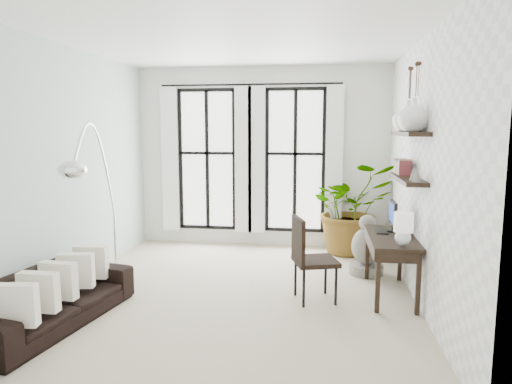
% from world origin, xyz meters
% --- Properties ---
extents(floor, '(5.00, 5.00, 0.00)m').
position_xyz_m(floor, '(0.00, 0.00, 0.00)').
color(floor, '#B9AD93').
rests_on(floor, ground).
extents(ceiling, '(5.00, 5.00, 0.00)m').
position_xyz_m(ceiling, '(0.00, 0.00, 3.20)').
color(ceiling, white).
rests_on(ceiling, wall_back).
extents(wall_left, '(0.00, 5.00, 5.00)m').
position_xyz_m(wall_left, '(-2.25, 0.00, 1.60)').
color(wall_left, '#B1C6BB').
rests_on(wall_left, floor).
extents(wall_right, '(0.00, 5.00, 5.00)m').
position_xyz_m(wall_right, '(2.25, 0.00, 1.60)').
color(wall_right, white).
rests_on(wall_right, floor).
extents(wall_back, '(4.50, 0.00, 4.50)m').
position_xyz_m(wall_back, '(0.00, 2.50, 1.60)').
color(wall_back, white).
rests_on(wall_back, floor).
extents(windows, '(3.26, 0.13, 2.65)m').
position_xyz_m(windows, '(-0.20, 2.43, 1.56)').
color(windows, white).
rests_on(windows, wall_back).
extents(wall_shelves, '(0.25, 1.30, 0.60)m').
position_xyz_m(wall_shelves, '(2.11, 0.17, 1.73)').
color(wall_shelves, black).
rests_on(wall_shelves, wall_right).
extents(sofa, '(1.09, 2.10, 0.59)m').
position_xyz_m(sofa, '(-1.80, -1.29, 0.29)').
color(sofa, black).
rests_on(sofa, floor).
extents(throw_pillows, '(0.40, 1.52, 0.40)m').
position_xyz_m(throw_pillows, '(-1.70, -1.29, 0.50)').
color(throw_pillows, white).
rests_on(throw_pillows, sofa).
extents(plant, '(1.76, 1.66, 1.56)m').
position_xyz_m(plant, '(1.56, 2.15, 0.78)').
color(plant, '#2D7228').
rests_on(plant, floor).
extents(desk, '(0.56, 1.32, 1.17)m').
position_xyz_m(desk, '(1.95, 0.09, 0.73)').
color(desk, black).
rests_on(desk, floor).
extents(desk_chair, '(0.62, 0.62, 1.05)m').
position_xyz_m(desk_chair, '(0.92, -0.19, 0.60)').
color(desk_chair, black).
rests_on(desk_chair, floor).
extents(arc_lamp, '(0.71, 2.04, 2.19)m').
position_xyz_m(arc_lamp, '(-1.70, -0.38, 1.71)').
color(arc_lamp, silver).
rests_on(arc_lamp, floor).
extents(buddha, '(0.49, 0.49, 0.88)m').
position_xyz_m(buddha, '(1.74, 0.98, 0.37)').
color(buddha, gray).
rests_on(buddha, floor).
extents(vase_a, '(0.37, 0.37, 0.38)m').
position_xyz_m(vase_a, '(2.11, -0.12, 2.27)').
color(vase_a, white).
rests_on(vase_a, shelf_upper).
extents(vase_b, '(0.37, 0.37, 0.38)m').
position_xyz_m(vase_b, '(2.11, 0.28, 2.27)').
color(vase_b, white).
rests_on(vase_b, shelf_upper).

